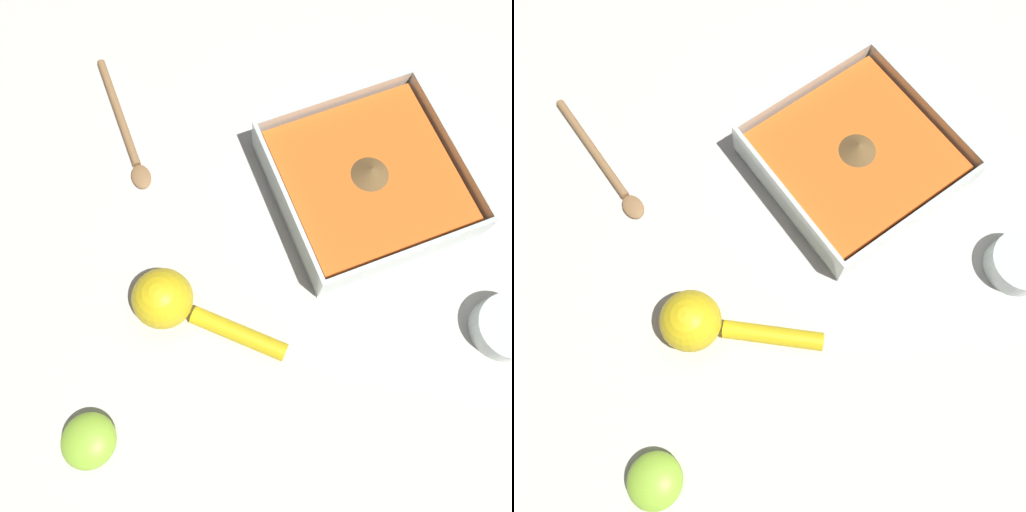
{
  "view_description": "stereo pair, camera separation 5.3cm",
  "coord_description": "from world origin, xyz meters",
  "views": [
    {
      "loc": [
        -0.24,
        -0.19,
        0.66
      ],
      "look_at": [
        -0.17,
        -0.0,
        0.03
      ],
      "focal_mm": 35.0,
      "sensor_mm": 36.0,
      "label": 1
    },
    {
      "loc": [
        -0.28,
        -0.17,
        0.66
      ],
      "look_at": [
        -0.17,
        -0.0,
        0.03
      ],
      "focal_mm": 35.0,
      "sensor_mm": 36.0,
      "label": 2
    }
  ],
  "objects": [
    {
      "name": "lemon_half",
      "position": [
        -0.44,
        -0.15,
        0.02
      ],
      "size": [
        0.07,
        0.07,
        0.04
      ],
      "color": "#93CC38",
      "rests_on": "ground_plane"
    },
    {
      "name": "lemon_squeezer",
      "position": [
        -0.29,
        -0.03,
        0.04
      ],
      "size": [
        0.17,
        0.17,
        0.08
      ],
      "rotation": [
        0.0,
        0.0,
        2.38
      ],
      "color": "yellow",
      "rests_on": "ground_plane"
    },
    {
      "name": "ground_plane",
      "position": [
        0.0,
        0.0,
        0.0
      ],
      "size": [
        4.0,
        4.0,
        0.0
      ],
      "primitive_type": "plane",
      "color": "beige"
    },
    {
      "name": "spice_bowl",
      "position": [
        0.11,
        -0.2,
        0.02
      ],
      "size": [
        0.09,
        0.09,
        0.03
      ],
      "color": "silver",
      "rests_on": "ground_plane"
    },
    {
      "name": "square_dish",
      "position": [
        0.02,
        0.05,
        0.03
      ],
      "size": [
        0.25,
        0.25,
        0.07
      ],
      "color": "silver",
      "rests_on": "ground_plane"
    },
    {
      "name": "wooden_spoon",
      "position": [
        -0.28,
        0.26,
        0.01
      ],
      "size": [
        0.03,
        0.23,
        0.01
      ],
      "rotation": [
        0.0,
        0.0,
        4.72
      ],
      "color": "olive",
      "rests_on": "ground_plane"
    }
  ]
}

